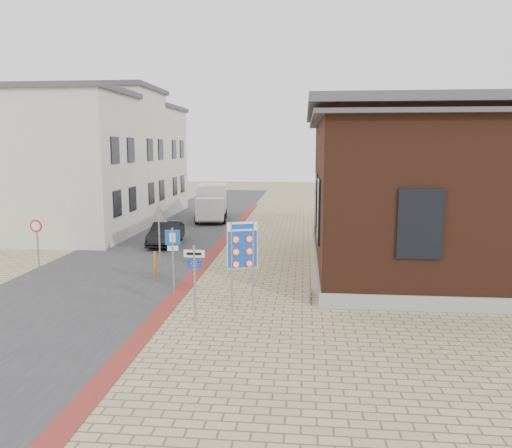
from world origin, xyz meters
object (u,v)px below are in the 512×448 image
at_px(sedan, 166,233).
at_px(essen_sign, 194,271).
at_px(border_sign, 242,247).
at_px(box_truck, 211,203).
at_px(parking_sign, 173,250).
at_px(bollard, 155,264).

distance_m(sedan, essen_sign, 12.20).
bearing_deg(border_sign, sedan, 96.78).
bearing_deg(sedan, essen_sign, -73.07).
bearing_deg(box_truck, parking_sign, -91.22).
relative_size(sedan, parking_sign, 1.58).
relative_size(parking_sign, bollard, 2.29).
bearing_deg(bollard, sedan, 101.91).
distance_m(essen_sign, bollard, 5.63).
distance_m(border_sign, essen_sign, 1.77).
height_order(sedan, essen_sign, essen_sign).
height_order(essen_sign, bollard, essen_sign).
xyz_separation_m(essen_sign, bollard, (-2.70, 4.84, -1.00)).
bearing_deg(sedan, box_truck, 81.92).
bearing_deg(parking_sign, sedan, 100.76).
bearing_deg(parking_sign, bollard, 114.46).
distance_m(essen_sign, parking_sign, 2.89).
bearing_deg(essen_sign, parking_sign, 118.77).
relative_size(border_sign, parking_sign, 1.20).
xyz_separation_m(sedan, parking_sign, (2.76, -8.89, 1.00)).
bearing_deg(border_sign, box_truck, 82.72).
bearing_deg(essen_sign, box_truck, 100.46).
bearing_deg(box_truck, border_sign, -84.08).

